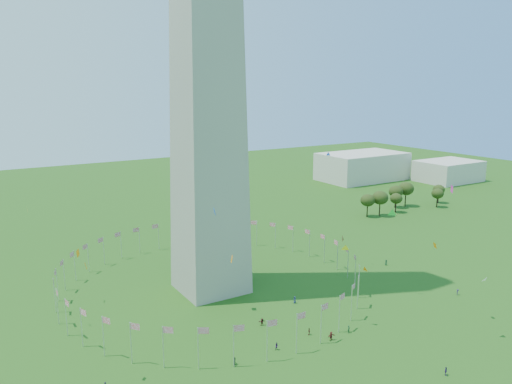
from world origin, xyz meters
TOP-DOWN VIEW (x-y plane):
  - ground at (0.00, 0.00)m, footprint 600.00×600.00m
  - flag_ring at (-0.00, 50.00)m, footprint 80.24×80.24m
  - gov_building_east_a at (150.00, 150.00)m, footprint 50.00×30.00m
  - gov_building_east_b at (190.00, 120.00)m, footprint 35.00×25.00m
  - crowd at (8.49, 5.01)m, footprint 95.12×62.46m
  - kites_aloft at (15.36, 25.57)m, footprint 101.33×66.02m
  - tree_line_east at (112.57, 85.68)m, footprint 53.04×15.46m

SIDE VIEW (x-z plane):
  - ground at x=0.00m, z-range 0.00..0.00m
  - crowd at x=8.49m, z-range -0.11..1.87m
  - flag_ring at x=0.00m, z-range 0.00..9.00m
  - tree_line_east at x=112.57m, z-range -0.60..10.56m
  - gov_building_east_b at x=190.00m, z-range 0.00..12.00m
  - gov_building_east_a at x=150.00m, z-range 0.00..16.00m
  - kites_aloft at x=15.36m, z-range 5.06..36.88m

